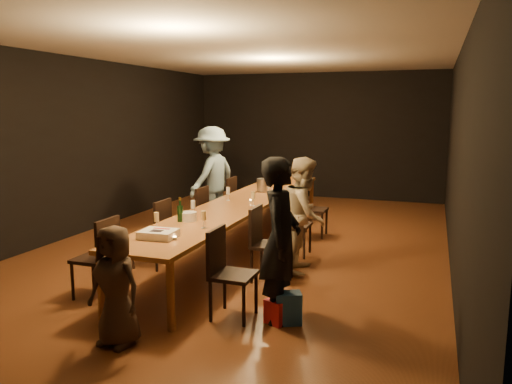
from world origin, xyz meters
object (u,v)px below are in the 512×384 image
(woman_birthday, at_px, (281,240))
(man_blue, at_px, (212,176))
(plate_stack, at_px, (189,216))
(chair_left_3, at_px, (222,203))
(birthday_cake, at_px, (158,234))
(champagne_bottle, at_px, (180,209))
(ice_bucket, at_px, (263,185))
(chair_right_0, at_px, (234,274))
(chair_right_1, at_px, (270,244))
(table, at_px, (242,204))
(chair_right_3, at_px, (314,209))
(woman_tan, at_px, (304,215))
(chair_right_2, at_px, (295,224))
(chair_left_2, at_px, (192,216))
(child, at_px, (115,286))
(chair_left_0, at_px, (95,258))
(chair_left_1, at_px, (151,233))

(woman_birthday, relative_size, man_blue, 0.92)
(man_blue, height_order, plate_stack, man_blue)
(chair_left_3, bearing_deg, plate_stack, -164.94)
(chair_left_3, distance_m, birthday_cake, 3.65)
(plate_stack, xyz_separation_m, champagne_bottle, (-0.08, -0.07, 0.10))
(man_blue, xyz_separation_m, birthday_cake, (1.10, -3.80, -0.12))
(woman_birthday, distance_m, ice_bucket, 3.52)
(chair_right_0, height_order, chair_right_1, same)
(table, height_order, chair_right_3, chair_right_3)
(table, distance_m, woman_birthday, 2.63)
(woman_tan, height_order, ice_bucket, woman_tan)
(birthday_cake, bearing_deg, chair_right_2, 65.32)
(birthday_cake, bearing_deg, chair_left_2, 105.20)
(plate_stack, distance_m, ice_bucket, 2.47)
(ice_bucket, bearing_deg, child, -88.99)
(chair_left_0, bearing_deg, child, -134.62)
(chair_right_2, bearing_deg, birthday_cake, -21.02)
(man_blue, relative_size, birthday_cake, 4.59)
(chair_right_0, bearing_deg, ice_bucket, -165.90)
(table, height_order, woman_tan, woman_tan)
(chair_right_1, bearing_deg, chair_left_3, -144.69)
(chair_right_0, relative_size, chair_left_0, 1.00)
(chair_right_2, xyz_separation_m, plate_stack, (-0.98, -1.47, 0.34))
(plate_stack, bearing_deg, chair_left_1, 159.32)
(table, bearing_deg, chair_right_2, 0.00)
(chair_right_2, xyz_separation_m, chair_left_0, (-1.70, -2.40, 0.00))
(chair_left_0, xyz_separation_m, champagne_bottle, (0.64, 0.85, 0.44))
(chair_left_2, distance_m, chair_left_3, 1.20)
(chair_right_1, relative_size, child, 0.84)
(man_blue, bearing_deg, birthday_cake, 28.03)
(table, height_order, plate_stack, plate_stack)
(woman_tan, xyz_separation_m, birthday_cake, (-1.20, -1.67, 0.03))
(chair_right_3, height_order, chair_left_2, same)
(man_blue, height_order, birthday_cake, man_blue)
(chair_left_3, bearing_deg, champagne_bottle, -166.89)
(chair_left_1, xyz_separation_m, child, (0.92, -2.11, 0.09))
(chair_right_0, xyz_separation_m, champagne_bottle, (-1.06, 0.85, 0.44))
(woman_birthday, relative_size, birthday_cake, 4.21)
(woman_birthday, bearing_deg, chair_left_1, 57.35)
(plate_stack, relative_size, champagne_bottle, 0.65)
(chair_right_1, relative_size, woman_tan, 0.61)
(woman_tan, bearing_deg, child, 154.98)
(table, height_order, chair_left_1, chair_left_1)
(chair_right_1, bearing_deg, chair_left_1, -90.00)
(chair_left_3, bearing_deg, man_blue, 49.79)
(birthday_cake, xyz_separation_m, plate_stack, (-0.08, 0.87, 0.01))
(chair_right_2, height_order, chair_left_0, same)
(table, distance_m, chair_left_2, 0.88)
(table, xyz_separation_m, chair_right_2, (0.85, 0.00, -0.24))
(chair_right_3, bearing_deg, chair_left_0, -25.28)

